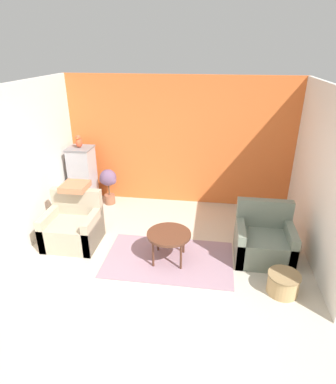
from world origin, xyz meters
name	(u,v)px	position (x,y,z in m)	size (l,w,h in m)	color
ground_plane	(151,304)	(0.00, 0.00, 0.00)	(20.00, 20.00, 0.00)	beige
wall_back_accent	(179,142)	(0.00, 3.17, 1.31)	(4.69, 0.06, 2.62)	orange
wall_left	(32,163)	(-2.31, 1.57, 1.31)	(0.06, 3.14, 2.62)	silver
wall_right	(321,177)	(2.31, 1.57, 1.31)	(0.06, 3.14, 2.62)	silver
area_rug	(169,259)	(0.10, 1.00, 0.01)	(2.01, 1.21, 0.01)	gray
coffee_table	(169,236)	(0.10, 1.00, 0.44)	(0.68, 0.68, 0.49)	#512D1E
armchair_left	(73,228)	(-1.58, 1.26, 0.29)	(0.87, 0.76, 0.89)	tan
armchair_right	(263,242)	(1.57, 1.28, 0.29)	(0.87, 0.76, 0.89)	slate
birdcage	(83,177)	(-1.94, 2.70, 0.63)	(0.48, 0.48, 1.26)	slate
parrot	(79,142)	(-1.94, 2.70, 1.38)	(0.12, 0.22, 0.26)	#D14C2D
potted_plant	(108,181)	(-1.44, 2.80, 0.51)	(0.38, 0.34, 0.77)	brown
wicker_basket	(283,283)	(1.74, 0.48, 0.16)	(0.44, 0.44, 0.30)	tan
throw_pillow	(75,186)	(-1.58, 1.53, 0.94)	(0.43, 0.43, 0.10)	#B2704C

